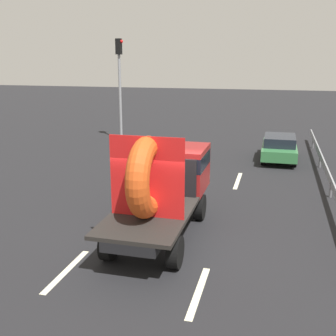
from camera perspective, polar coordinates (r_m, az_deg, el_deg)
name	(u,v)px	position (r m, az deg, el deg)	size (l,w,h in m)	color
ground_plane	(165,239)	(11.77, -0.40, -9.67)	(120.00, 120.00, 0.00)	black
flatbed_truck	(165,180)	(11.87, -0.47, -1.63)	(2.02, 5.12, 3.08)	black
distant_sedan	(279,147)	(21.18, 15.04, 2.80)	(1.63, 3.79, 1.24)	black
traffic_light	(120,75)	(25.60, -6.65, 12.52)	(0.42, 0.36, 6.02)	gray
guardrail	(325,168)	(18.19, 20.79, 0.00)	(0.10, 17.72, 0.71)	gray
lane_dash_left_near	(66,271)	(10.41, -13.78, -13.54)	(2.13, 0.16, 0.01)	beige
lane_dash_left_far	(159,179)	(17.31, -1.25, -1.56)	(2.17, 0.16, 0.01)	beige
lane_dash_right_near	(198,292)	(9.36, 4.21, -16.59)	(2.14, 0.16, 0.01)	beige
lane_dash_right_far	(238,181)	(17.37, 9.56, -1.72)	(2.42, 0.16, 0.01)	beige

